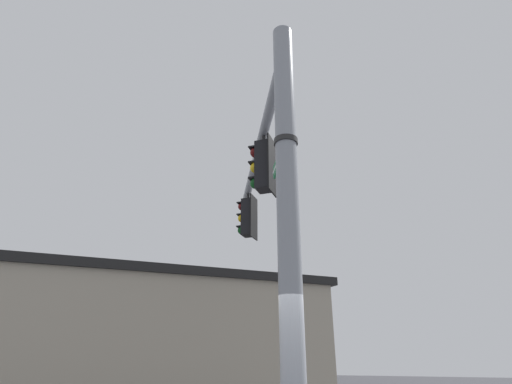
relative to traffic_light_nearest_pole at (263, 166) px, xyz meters
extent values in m
cylinder|color=gray|center=(-2.02, -1.02, -2.01)|extent=(0.31, 0.31, 6.72)
cylinder|color=gray|center=(0.84, 0.40, 0.80)|extent=(5.82, 3.01, 0.20)
cylinder|color=black|center=(0.00, -0.02, 0.61)|extent=(0.08, 0.08, 0.18)
cube|color=black|center=(0.00, -0.02, -0.01)|extent=(0.36, 0.30, 1.05)
sphere|color=#590F0F|center=(0.00, 0.17, 0.34)|extent=(0.22, 0.22, 0.22)
cube|color=black|center=(0.00, 0.19, 0.44)|extent=(0.24, 0.20, 0.03)
sphere|color=yellow|center=(0.00, 0.17, -0.01)|extent=(0.22, 0.22, 0.22)
cube|color=black|center=(0.00, 0.19, 0.09)|extent=(0.24, 0.20, 0.03)
sphere|color=#0F4C19|center=(0.00, 0.17, -0.36)|extent=(0.22, 0.22, 0.22)
cube|color=black|center=(0.00, 0.19, -0.26)|extent=(0.24, 0.20, 0.03)
cube|color=black|center=(0.00, -0.19, -0.01)|extent=(0.54, 0.03, 1.22)
cylinder|color=black|center=(2.93, 1.42, 0.61)|extent=(0.08, 0.08, 0.18)
cube|color=black|center=(2.93, 1.42, -0.01)|extent=(0.36, 0.30, 1.05)
sphere|color=#590F0F|center=(2.93, 1.61, 0.34)|extent=(0.22, 0.22, 0.22)
cube|color=black|center=(2.93, 1.63, 0.44)|extent=(0.24, 0.20, 0.03)
sphere|color=yellow|center=(2.93, 1.61, -0.01)|extent=(0.22, 0.22, 0.22)
cube|color=black|center=(2.93, 1.63, 0.09)|extent=(0.24, 0.20, 0.03)
sphere|color=#0F4C19|center=(2.93, 1.61, -0.36)|extent=(0.22, 0.22, 0.22)
cube|color=black|center=(2.93, 1.63, -0.26)|extent=(0.24, 0.20, 0.03)
cube|color=black|center=(2.93, 1.25, -0.01)|extent=(0.54, 0.03, 1.22)
cube|color=#147238|center=(-1.47, -0.75, -0.71)|extent=(0.81, 0.42, 0.22)
cube|color=white|center=(-1.47, -0.73, -0.71)|extent=(0.80, 0.40, 0.04)
cylinder|color=#262626|center=(-2.02, -1.02, -0.71)|extent=(0.35, 0.35, 0.08)
cube|color=#A89E89|center=(6.66, 6.80, -3.23)|extent=(12.85, 13.30, 4.29)
cube|color=black|center=(9.20, 9.09, -3.02)|extent=(8.14, 8.89, 0.30)
cube|color=black|center=(6.66, 6.80, -0.94)|extent=(13.36, 13.83, 0.30)
camera|label=1|loc=(-6.93, -2.30, -3.57)|focal=28.03mm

